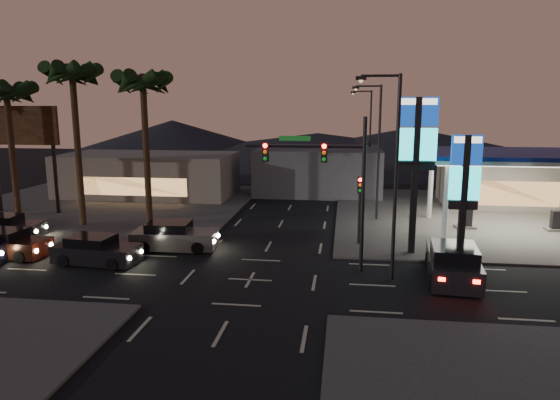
# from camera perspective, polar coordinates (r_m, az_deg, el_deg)

# --- Properties ---
(ground) EXTENTS (140.00, 140.00, 0.00)m
(ground) POSITION_cam_1_polar(r_m,az_deg,el_deg) (25.18, -3.45, -9.09)
(ground) COLOR black
(ground) RESTS_ON ground
(corner_lot_ne) EXTENTS (24.00, 24.00, 0.12)m
(corner_lot_ne) POSITION_cam_1_polar(r_m,az_deg,el_deg) (41.75, 23.21, -1.83)
(corner_lot_ne) COLOR #47443F
(corner_lot_ne) RESTS_ON ground
(corner_lot_nw) EXTENTS (24.00, 24.00, 0.12)m
(corner_lot_nw) POSITION_cam_1_polar(r_m,az_deg,el_deg) (45.10, -19.81, -0.71)
(corner_lot_nw) COLOR #47443F
(corner_lot_nw) RESTS_ON ground
(gas_station) EXTENTS (12.20, 8.20, 5.47)m
(gas_station) POSITION_cam_1_polar(r_m,az_deg,el_deg) (37.22, 25.41, 4.40)
(gas_station) COLOR silver
(gas_station) RESTS_ON ground
(convenience_store) EXTENTS (10.00, 6.00, 4.00)m
(convenience_store) POSITION_cam_1_polar(r_m,az_deg,el_deg) (46.70, 24.12, 1.78)
(convenience_store) COLOR #726B5B
(convenience_store) RESTS_ON ground
(pylon_sign_tall) EXTENTS (2.20, 0.35, 9.00)m
(pylon_sign_tall) POSITION_cam_1_polar(r_m,az_deg,el_deg) (29.09, 15.33, 6.15)
(pylon_sign_tall) COLOR black
(pylon_sign_tall) RESTS_ON ground
(pylon_sign_short) EXTENTS (1.60, 0.35, 7.00)m
(pylon_sign_short) POSITION_cam_1_polar(r_m,az_deg,el_deg) (28.75, 20.37, 2.32)
(pylon_sign_short) COLOR black
(pylon_sign_short) RESTS_ON ground
(traffic_signal_mast) EXTENTS (6.10, 0.39, 8.00)m
(traffic_signal_mast) POSITION_cam_1_polar(r_m,az_deg,el_deg) (25.46, 5.62, 3.23)
(traffic_signal_mast) COLOR black
(traffic_signal_mast) RESTS_ON ground
(pedestal_signal) EXTENTS (0.32, 0.39, 4.30)m
(pedestal_signal) POSITION_cam_1_polar(r_m,az_deg,el_deg) (30.76, 9.10, 0.10)
(pedestal_signal) COLOR black
(pedestal_signal) RESTS_ON ground
(streetlight_near) EXTENTS (2.14, 0.25, 10.00)m
(streetlight_near) POSITION_cam_1_polar(r_m,az_deg,el_deg) (24.51, 12.69, 3.88)
(streetlight_near) COLOR black
(streetlight_near) RESTS_ON ground
(streetlight_mid) EXTENTS (2.14, 0.25, 10.00)m
(streetlight_mid) POSITION_cam_1_polar(r_m,az_deg,el_deg) (37.42, 10.94, 6.25)
(streetlight_mid) COLOR black
(streetlight_mid) RESTS_ON ground
(streetlight_far) EXTENTS (2.14, 0.25, 10.00)m
(streetlight_far) POSITION_cam_1_polar(r_m,az_deg,el_deg) (51.37, 10.03, 7.46)
(streetlight_far) COLOR black
(streetlight_far) RESTS_ON ground
(palm_a) EXTENTS (4.41, 4.41, 10.86)m
(palm_a) POSITION_cam_1_polar(r_m,az_deg,el_deg) (35.44, -15.36, 11.83)
(palm_a) COLOR black
(palm_a) RESTS_ON ground
(palm_b) EXTENTS (4.41, 4.41, 11.46)m
(palm_b) POSITION_cam_1_polar(r_m,az_deg,el_deg) (37.66, -22.60, 12.14)
(palm_b) COLOR black
(palm_b) RESTS_ON ground
(palm_c) EXTENTS (4.41, 4.41, 10.26)m
(palm_c) POSITION_cam_1_polar(r_m,az_deg,el_deg) (40.33, -28.74, 9.95)
(palm_c) COLOR black
(palm_c) RESTS_ON ground
(billboard) EXTENTS (6.00, 0.30, 8.50)m
(billboard) POSITION_cam_1_polar(r_m,az_deg,el_deg) (44.11, -27.36, 6.71)
(billboard) COLOR black
(billboard) RESTS_ON ground
(building_far_west) EXTENTS (16.00, 8.00, 4.00)m
(building_far_west) POSITION_cam_1_polar(r_m,az_deg,el_deg) (49.33, -14.73, 2.80)
(building_far_west) COLOR #726B5B
(building_far_west) RESTS_ON ground
(building_far_mid) EXTENTS (12.00, 9.00, 4.40)m
(building_far_mid) POSITION_cam_1_polar(r_m,az_deg,el_deg) (49.72, 4.46, 3.42)
(building_far_mid) COLOR #4C4C51
(building_far_mid) RESTS_ON ground
(hill_left) EXTENTS (40.00, 40.00, 6.00)m
(hill_left) POSITION_cam_1_polar(r_m,az_deg,el_deg) (88.50, -12.16, 6.96)
(hill_left) COLOR black
(hill_left) RESTS_ON ground
(hill_right) EXTENTS (50.00, 50.00, 5.00)m
(hill_right) POSITION_cam_1_polar(r_m,az_deg,el_deg) (84.11, 14.66, 6.32)
(hill_right) COLOR black
(hill_right) RESTS_ON ground
(hill_center) EXTENTS (60.00, 60.00, 4.00)m
(hill_center) POSITION_cam_1_polar(r_m,az_deg,el_deg) (83.62, 4.33, 6.27)
(hill_center) COLOR black
(hill_center) RESTS_ON ground
(car_lane_a_front) EXTENTS (4.86, 2.37, 1.54)m
(car_lane_a_front) POSITION_cam_1_polar(r_m,az_deg,el_deg) (29.23, -20.29, -5.46)
(car_lane_a_front) COLOR black
(car_lane_a_front) RESTS_ON ground
(car_lane_a_mid) EXTENTS (4.88, 2.27, 1.56)m
(car_lane_a_mid) POSITION_cam_1_polar(r_m,az_deg,el_deg) (32.66, -28.80, -4.45)
(car_lane_a_mid) COLOR black
(car_lane_a_mid) RESTS_ON ground
(car_lane_b_front) EXTENTS (5.24, 2.46, 1.67)m
(car_lane_b_front) POSITION_cam_1_polar(r_m,az_deg,el_deg) (30.76, -12.06, -4.10)
(car_lane_b_front) COLOR #5D5D5F
(car_lane_b_front) RESTS_ON ground
(car_lane_b_mid) EXTENTS (4.96, 2.43, 1.57)m
(car_lane_b_mid) POSITION_cam_1_polar(r_m,az_deg,el_deg) (37.04, -28.98, -2.78)
(car_lane_b_mid) COLOR black
(car_lane_b_mid) RESTS_ON ground
(suv_station) EXTENTS (2.80, 5.63, 1.81)m
(suv_station) POSITION_cam_1_polar(r_m,az_deg,el_deg) (26.38, 19.15, -6.83)
(suv_station) COLOR black
(suv_station) RESTS_ON ground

